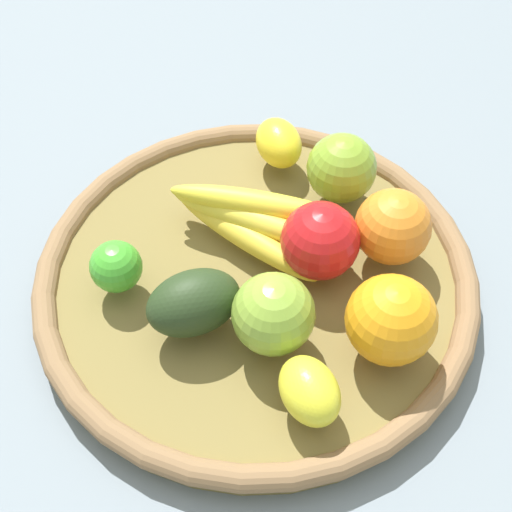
# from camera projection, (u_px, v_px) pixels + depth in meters

# --- Properties ---
(ground_plane) EXTENTS (2.40, 2.40, 0.00)m
(ground_plane) POSITION_uv_depth(u_px,v_px,m) (256.00, 292.00, 0.76)
(ground_plane) COLOR slate
(ground_plane) RESTS_ON ground
(basket) EXTENTS (0.44, 0.44, 0.04)m
(basket) POSITION_uv_depth(u_px,v_px,m) (256.00, 280.00, 0.74)
(basket) COLOR olive
(basket) RESTS_ON ground_plane
(lemon_0) EXTENTS (0.06, 0.07, 0.05)m
(lemon_0) POSITION_uv_depth(u_px,v_px,m) (279.00, 143.00, 0.81)
(lemon_0) COLOR yellow
(lemon_0) RESTS_ON basket
(lime_0) EXTENTS (0.06, 0.06, 0.05)m
(lime_0) POSITION_uv_depth(u_px,v_px,m) (116.00, 267.00, 0.70)
(lime_0) COLOR green
(lime_0) RESTS_ON basket
(apple_1) EXTENTS (0.10, 0.10, 0.08)m
(apple_1) POSITION_uv_depth(u_px,v_px,m) (273.00, 314.00, 0.65)
(apple_1) COLOR #83A936
(apple_1) RESTS_ON basket
(apple_2) EXTENTS (0.09, 0.09, 0.07)m
(apple_2) POSITION_uv_depth(u_px,v_px,m) (342.00, 168.00, 0.76)
(apple_2) COLOR olive
(apple_2) RESTS_ON basket
(banana_bunch) EXTENTS (0.15, 0.18, 0.05)m
(banana_bunch) POSITION_uv_depth(u_px,v_px,m) (251.00, 220.00, 0.73)
(banana_bunch) COLOR yellow
(banana_bunch) RESTS_ON basket
(orange_1) EXTENTS (0.11, 0.11, 0.08)m
(orange_1) POSITION_uv_depth(u_px,v_px,m) (391.00, 320.00, 0.64)
(orange_1) COLOR orange
(orange_1) RESTS_ON basket
(orange_0) EXTENTS (0.10, 0.10, 0.08)m
(orange_0) POSITION_uv_depth(u_px,v_px,m) (393.00, 227.00, 0.71)
(orange_0) COLOR orange
(orange_0) RESTS_ON basket
(lemon_1) EXTENTS (0.05, 0.07, 0.05)m
(lemon_1) POSITION_uv_depth(u_px,v_px,m) (310.00, 391.00, 0.62)
(lemon_1) COLOR yellow
(lemon_1) RESTS_ON basket
(apple_0) EXTENTS (0.10, 0.10, 0.08)m
(apple_0) POSITION_uv_depth(u_px,v_px,m) (320.00, 241.00, 0.70)
(apple_0) COLOR red
(apple_0) RESTS_ON basket
(avocado) EXTENTS (0.10, 0.07, 0.06)m
(avocado) POSITION_uv_depth(u_px,v_px,m) (194.00, 303.00, 0.67)
(avocado) COLOR #25381B
(avocado) RESTS_ON basket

